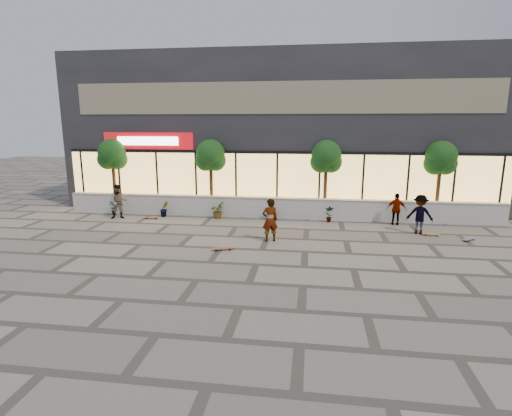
# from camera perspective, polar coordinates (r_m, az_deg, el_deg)

# --- Properties ---
(ground) EXTENTS (80.00, 80.00, 0.00)m
(ground) POSITION_cam_1_polar(r_m,az_deg,el_deg) (13.78, 0.03, -8.09)
(ground) COLOR gray
(ground) RESTS_ON ground
(planter_wall) EXTENTS (22.00, 0.42, 1.04)m
(planter_wall) POSITION_cam_1_polar(r_m,az_deg,el_deg) (20.34, 2.76, 0.06)
(planter_wall) COLOR beige
(planter_wall) RESTS_ON ground
(retail_building) EXTENTS (24.00, 9.17, 8.50)m
(retail_building) POSITION_cam_1_polar(r_m,az_deg,el_deg) (25.37, 4.00, 10.90)
(retail_building) COLOR #232429
(retail_building) RESTS_ON ground
(shrub_a) EXTENTS (0.43, 0.29, 0.81)m
(shrub_a) POSITION_cam_1_polar(r_m,az_deg,el_deg) (22.27, -19.72, 0.10)
(shrub_a) COLOR #183B12
(shrub_a) RESTS_ON ground
(shrub_b) EXTENTS (0.57, 0.57, 0.81)m
(shrub_b) POSITION_cam_1_polar(r_m,az_deg,el_deg) (21.12, -12.97, -0.11)
(shrub_b) COLOR #183B12
(shrub_b) RESTS_ON ground
(shrub_c) EXTENTS (0.68, 0.77, 0.81)m
(shrub_c) POSITION_cam_1_polar(r_m,az_deg,el_deg) (20.30, -5.57, -0.35)
(shrub_c) COLOR #183B12
(shrub_c) RESTS_ON ground
(shrub_d) EXTENTS (0.64, 0.64, 0.81)m
(shrub_d) POSITION_cam_1_polar(r_m,az_deg,el_deg) (19.84, 2.32, -0.59)
(shrub_d) COLOR #183B12
(shrub_d) RESTS_ON ground
(shrub_e) EXTENTS (0.46, 0.35, 0.81)m
(shrub_e) POSITION_cam_1_polar(r_m,az_deg,el_deg) (19.77, 10.42, -0.83)
(shrub_e) COLOR #183B12
(shrub_e) RESTS_ON ground
(tree_west) EXTENTS (1.60, 1.50, 3.92)m
(tree_west) POSITION_cam_1_polar(r_m,az_deg,el_deg) (23.25, -19.85, 7.01)
(tree_west) COLOR #482A19
(tree_west) RESTS_ON ground
(tree_midwest) EXTENTS (1.60, 1.50, 3.92)m
(tree_midwest) POSITION_cam_1_polar(r_m,az_deg,el_deg) (21.26, -6.51, 7.23)
(tree_midwest) COLOR #482A19
(tree_midwest) RESTS_ON ground
(tree_mideast) EXTENTS (1.60, 1.50, 3.92)m
(tree_mideast) POSITION_cam_1_polar(r_m,az_deg,el_deg) (20.60, 10.00, 6.97)
(tree_mideast) COLOR #482A19
(tree_mideast) RESTS_ON ground
(tree_east) EXTENTS (1.60, 1.50, 3.92)m
(tree_east) POSITION_cam_1_polar(r_m,az_deg,el_deg) (21.51, 24.89, 6.25)
(tree_east) COLOR #482A19
(tree_east) RESTS_ON ground
(skater_center) EXTENTS (0.76, 0.62, 1.78)m
(skater_center) POSITION_cam_1_polar(r_m,az_deg,el_deg) (16.19, 2.01, -1.73)
(skater_center) COLOR white
(skater_center) RESTS_ON ground
(skater_left) EXTENTS (1.03, 0.92, 1.74)m
(skater_left) POSITION_cam_1_polar(r_m,az_deg,el_deg) (21.21, -19.04, 0.86)
(skater_left) COLOR tan
(skater_left) RESTS_ON ground
(skater_right_near) EXTENTS (0.93, 0.47, 1.52)m
(skater_right_near) POSITION_cam_1_polar(r_m,az_deg,el_deg) (19.94, 19.43, -0.18)
(skater_right_near) COLOR silver
(skater_right_near) RESTS_ON ground
(skater_right_far) EXTENTS (1.23, 0.88, 1.72)m
(skater_right_far) POSITION_cam_1_polar(r_m,az_deg,el_deg) (18.70, 22.37, -0.86)
(skater_right_far) COLOR maroon
(skater_right_far) RESTS_ON ground
(skateboard_center) EXTENTS (0.84, 0.48, 0.10)m
(skateboard_center) POSITION_cam_1_polar(r_m,az_deg,el_deg) (15.28, -4.79, -5.76)
(skateboard_center) COLOR brown
(skateboard_center) RESTS_ON ground
(skateboard_left) EXTENTS (0.75, 0.23, 0.09)m
(skateboard_left) POSITION_cam_1_polar(r_m,az_deg,el_deg) (20.81, -14.73, -1.32)
(skateboard_left) COLOR #B03F21
(skateboard_left) RESTS_ON ground
(skateboard_right_near) EXTENTS (0.72, 0.25, 0.09)m
(skateboard_right_near) POSITION_cam_1_polar(r_m,az_deg,el_deg) (18.75, 23.75, -3.43)
(skateboard_right_near) COLOR olive
(skateboard_right_near) RESTS_ON ground
(skateboard_right_far) EXTENTS (0.69, 0.59, 0.09)m
(skateboard_right_far) POSITION_cam_1_polar(r_m,az_deg,el_deg) (18.64, 28.18, -3.93)
(skateboard_right_far) COLOR #545094
(skateboard_right_far) RESTS_ON ground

